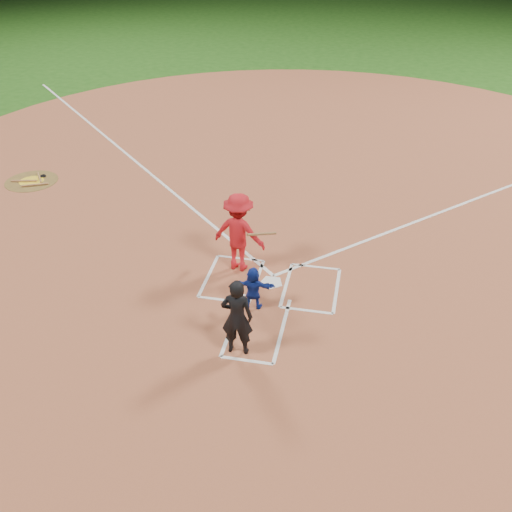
% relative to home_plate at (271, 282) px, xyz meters
% --- Properties ---
extents(ground, '(120.00, 120.00, 0.00)m').
position_rel_home_plate_xyz_m(ground, '(0.00, 0.00, -0.02)').
color(ground, '#1E4D13').
rests_on(ground, ground).
extents(home_plate_dirt, '(28.00, 28.00, 0.01)m').
position_rel_home_plate_xyz_m(home_plate_dirt, '(0.00, 6.00, -0.01)').
color(home_plate_dirt, '#994E32').
rests_on(home_plate_dirt, ground).
extents(home_plate, '(0.60, 0.60, 0.02)m').
position_rel_home_plate_xyz_m(home_plate, '(0.00, 0.00, 0.00)').
color(home_plate, white).
rests_on(home_plate, home_plate_dirt).
extents(on_deck_circle, '(1.70, 1.70, 0.01)m').
position_rel_home_plate_xyz_m(on_deck_circle, '(-8.80, 4.10, -0.00)').
color(on_deck_circle, brown).
rests_on(on_deck_circle, home_plate_dirt).
extents(on_deck_logo, '(0.80, 0.80, 0.00)m').
position_rel_home_plate_xyz_m(on_deck_logo, '(-8.80, 4.10, 0.00)').
color(on_deck_logo, yellow).
rests_on(on_deck_logo, on_deck_circle).
extents(on_deck_bat_a, '(0.55, 0.71, 0.06)m').
position_rel_home_plate_xyz_m(on_deck_bat_a, '(-8.65, 4.35, 0.03)').
color(on_deck_bat_a, olive).
rests_on(on_deck_bat_a, on_deck_circle).
extents(on_deck_bat_b, '(0.83, 0.25, 0.06)m').
position_rel_home_plate_xyz_m(on_deck_bat_b, '(-9.00, 4.00, 0.03)').
color(on_deck_bat_b, '#9E643A').
rests_on(on_deck_bat_b, on_deck_circle).
extents(on_deck_bat_c, '(0.79, 0.41, 0.06)m').
position_rel_home_plate_xyz_m(on_deck_bat_c, '(-8.50, 3.80, 0.03)').
color(on_deck_bat_c, '#9E663A').
rests_on(on_deck_bat_c, on_deck_circle).
extents(bat_weight_donut, '(0.19, 0.19, 0.05)m').
position_rel_home_plate_xyz_m(bat_weight_donut, '(-8.60, 4.50, 0.03)').
color(bat_weight_donut, black).
rests_on(bat_weight_donut, on_deck_circle).
extents(catcher, '(0.99, 0.37, 1.05)m').
position_rel_home_plate_xyz_m(catcher, '(-0.24, -1.02, 0.52)').
color(catcher, navy).
rests_on(catcher, home_plate_dirt).
extents(umpire, '(0.67, 0.46, 1.77)m').
position_rel_home_plate_xyz_m(umpire, '(-0.25, -2.54, 0.87)').
color(umpire, black).
rests_on(umpire, home_plate_dirt).
extents(chalk_markings, '(28.35, 17.32, 0.01)m').
position_rel_home_plate_xyz_m(chalk_markings, '(0.00, 5.29, -0.01)').
color(chalk_markings, white).
rests_on(chalk_markings, home_plate_dirt).
extents(batter_at_plate, '(1.64, 0.98, 2.05)m').
position_rel_home_plate_xyz_m(batter_at_plate, '(-0.92, 0.51, 1.02)').
color(batter_at_plate, red).
rests_on(batter_at_plate, home_plate_dirt).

